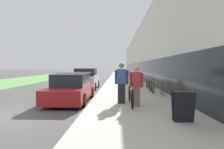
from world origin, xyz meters
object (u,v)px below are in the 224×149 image
at_px(sandwich_board_sign, 183,106).
at_px(vintage_roadster_curbside, 86,79).
at_px(person_rider, 136,86).
at_px(cruiser_bike_middle, 148,84).
at_px(bike_rack_hoop, 162,86).
at_px(person_bystander, 121,83).
at_px(parked_sedan_curbside, 71,89).
at_px(cruiser_bike_nearest, 152,87).
at_px(tandem_bicycle, 131,95).

bearing_deg(sandwich_board_sign, vintage_roadster_curbside, 114.22).
bearing_deg(person_rider, cruiser_bike_middle, 77.29).
bearing_deg(bike_rack_hoop, person_bystander, -134.36).
bearing_deg(person_rider, parked_sedan_curbside, 149.34).
height_order(person_bystander, cruiser_bike_middle, person_bystander).
xyz_separation_m(cruiser_bike_nearest, parked_sedan_curbside, (-4.43, -2.50, 0.12)).
bearing_deg(cruiser_bike_nearest, sandwich_board_sign, -91.73).
bearing_deg(sandwich_board_sign, person_rider, 117.57).
bearing_deg(bike_rack_hoop, cruiser_bike_nearest, 104.46).
bearing_deg(vintage_roadster_curbside, sandwich_board_sign, -65.78).
height_order(person_rider, bike_rack_hoop, person_rider).
relative_size(person_rider, bike_rack_hoop, 1.95).
bearing_deg(person_bystander, cruiser_bike_nearest, 62.15).
bearing_deg(tandem_bicycle, bike_rack_hoop, 54.51).
bearing_deg(person_bystander, cruiser_bike_middle, 70.65).
xyz_separation_m(parked_sedan_curbside, vintage_roadster_curbside, (-0.20, 5.80, 0.10)).
bearing_deg(vintage_roadster_curbside, cruiser_bike_middle, -13.87).
height_order(tandem_bicycle, vintage_roadster_curbside, vintage_roadster_curbside).
bearing_deg(sandwich_board_sign, cruiser_bike_middle, 88.06).
distance_m(bike_rack_hoop, vintage_roadster_curbside, 6.81).
distance_m(tandem_bicycle, cruiser_bike_nearest, 4.31).
distance_m(tandem_bicycle, person_bystander, 0.71).
height_order(tandem_bicycle, cruiser_bike_nearest, tandem_bicycle).
bearing_deg(cruiser_bike_nearest, vintage_roadster_curbside, 144.50).
bearing_deg(cruiser_bike_middle, person_rider, -102.71).
xyz_separation_m(person_rider, cruiser_bike_nearest, (1.36, 4.32, -0.46)).
bearing_deg(tandem_bicycle, vintage_roadster_curbside, 112.76).
bearing_deg(parked_sedan_curbside, bike_rack_hoop, 13.65).
bearing_deg(cruiser_bike_nearest, bike_rack_hoop, -75.54).
xyz_separation_m(person_rider, cruiser_bike_middle, (1.46, 6.46, -0.47)).
distance_m(tandem_bicycle, sandwich_board_sign, 2.88).
bearing_deg(person_bystander, bike_rack_hoop, 45.64).
height_order(person_bystander, sandwich_board_sign, person_bystander).
relative_size(tandem_bicycle, sandwich_board_sign, 2.80).
height_order(sandwich_board_sign, vintage_roadster_curbside, vintage_roadster_curbside).
xyz_separation_m(person_bystander, vintage_roadster_curbside, (-2.68, 6.99, -0.30)).
relative_size(bike_rack_hoop, cruiser_bike_nearest, 0.51).
relative_size(tandem_bicycle, person_bystander, 1.42).
height_order(tandem_bicycle, sandwich_board_sign, tandem_bicycle).
bearing_deg(cruiser_bike_nearest, parked_sedan_curbside, -150.56).
relative_size(bike_rack_hoop, cruiser_bike_middle, 0.49).
distance_m(sandwich_board_sign, parked_sedan_curbside, 5.86).
bearing_deg(person_rider, bike_rack_hoop, 60.23).
bearing_deg(person_bystander, parked_sedan_curbside, 154.55).
relative_size(tandem_bicycle, cruiser_bike_middle, 1.46).
bearing_deg(tandem_bicycle, cruiser_bike_nearest, 68.76).
height_order(tandem_bicycle, parked_sedan_curbside, parked_sedan_curbside).
bearing_deg(parked_sedan_curbside, tandem_bicycle, -27.75).
height_order(person_rider, parked_sedan_curbside, person_rider).
relative_size(cruiser_bike_middle, vintage_roadster_curbside, 0.43).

